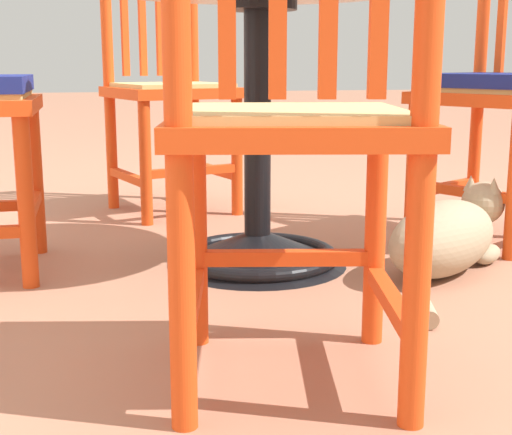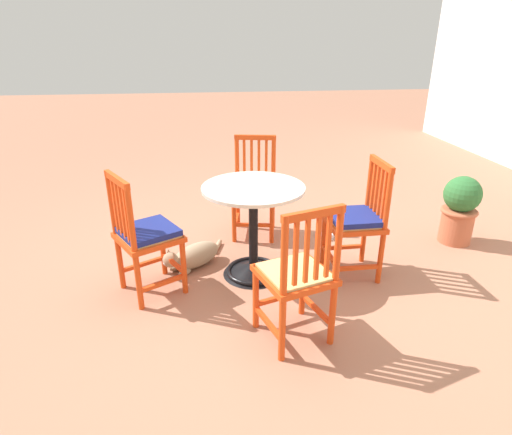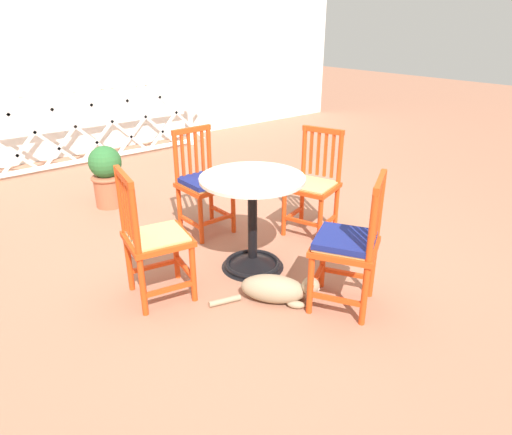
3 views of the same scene
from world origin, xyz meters
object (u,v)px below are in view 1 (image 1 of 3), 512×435
Objects in this scene: cafe_table at (257,160)px; orange_chair_tucked_in at (168,91)px; orange_chair_by_planter at (501,93)px; orange_chair_at_corner at (295,129)px; tabby_cat at (450,236)px.

cafe_table is 0.83× the size of orange_chair_tucked_in.
orange_chair_by_planter is (0.15, -0.78, 0.16)m from cafe_table.
cafe_table is at bearing -168.69° from orange_chair_tucked_in.
orange_chair_at_corner reaches higher than cafe_table.
orange_chair_by_planter is at bearing -124.74° from orange_chair_tucked_in.
orange_chair_at_corner is 1.26m from orange_chair_by_planter.
tabby_cat is at bearing -146.58° from orange_chair_tucked_in.
cafe_table is 1.26× the size of tabby_cat.
orange_chair_tucked_in is (0.65, 0.94, -0.01)m from orange_chair_by_planter.
cafe_table is 0.81m from orange_chair_by_planter.
orange_chair_at_corner is at bearing 135.72° from tabby_cat.
orange_chair_at_corner is 0.89m from tabby_cat.
tabby_cat is (-0.16, -0.48, -0.19)m from cafe_table.
tabby_cat is at bearing 136.20° from orange_chair_by_planter.
orange_chair_at_corner and orange_chair_by_planter have the same top height.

